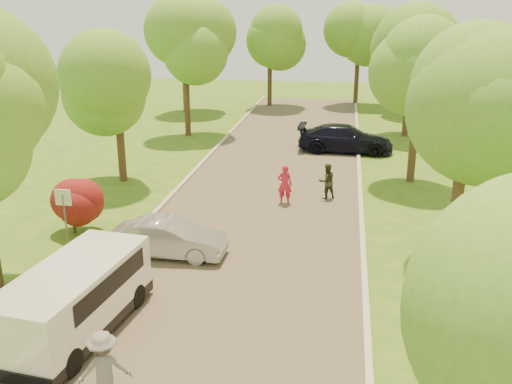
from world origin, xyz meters
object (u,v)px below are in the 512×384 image
Objects in this scene: minivan at (76,298)px; person_striped at (285,184)px; silver_sedan at (169,238)px; street_sign at (64,207)px; person_olive at (327,181)px; skateboarder at (104,369)px; dark_sedan at (345,139)px.

minivan is 3.02× the size of person_striped.
person_striped is (3.19, 5.80, 0.21)m from silver_sedan.
street_sign is 10.87m from person_olive.
silver_sedan is (0.90, 4.83, -0.33)m from minivan.
minivan is at bearing -79.21° from skateboarder.
minivan is 11.40m from person_striped.
street_sign is 1.41× the size of person_olive.
street_sign reaches higher than person_striped.
silver_sedan is at bearing -107.22° from skateboarder.
person_olive is at bearing 39.27° from street_sign.
person_olive is at bearing -34.57° from silver_sedan.
dark_sedan is 23.04m from skateboarder.
minivan reaches higher than skateboarder.
dark_sedan is at bearing -18.83° from silver_sedan.
street_sign reaches higher than dark_sedan.
skateboarder is 13.45m from person_striped.
person_olive is at bearing 177.16° from dark_sedan.
person_striped reaches higher than silver_sedan.
person_striped is 1.08× the size of person_olive.
minivan is 4.93m from silver_sedan.
silver_sedan is 8.31m from person_olive.
silver_sedan is 2.45× the size of person_olive.
street_sign is 17.78m from dark_sedan.
dark_sedan is (6.50, 19.94, -0.18)m from minivan.
dark_sedan is 8.42m from person_olive.
minivan is 3.24m from skateboarder.
person_olive is at bearing 70.02° from minivan.
dark_sedan is 3.18× the size of skateboarder.
street_sign reaches higher than minivan.
skateboarder is 1.08× the size of person_olive.
minivan is at bearing 68.22° from person_striped.
silver_sedan is (3.50, 0.15, -0.94)m from street_sign.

